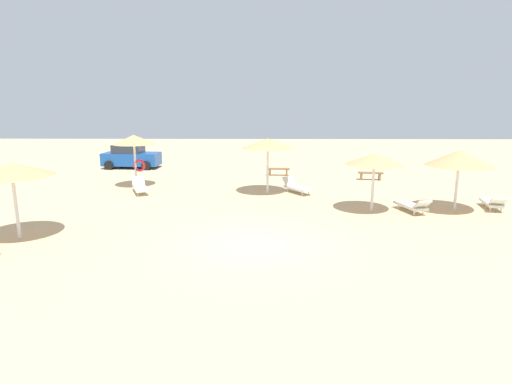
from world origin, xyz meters
TOP-DOWN VIEW (x-y plane):
  - ground_plane at (0.00, 0.00)m, footprint 80.00×80.00m
  - parasol_0 at (-8.41, 0.57)m, footprint 2.80×2.80m
  - parasol_1 at (0.53, 8.12)m, footprint 2.79×2.79m
  - parasol_2 at (5.11, 4.49)m, footprint 2.53×2.53m
  - parasol_3 at (8.82, 4.63)m, footprint 2.84×2.84m
  - parasol_4 at (-6.91, 9.76)m, footprint 2.34×2.34m
  - lounger_1 at (2.08, 8.30)m, footprint 1.59×1.90m
  - lounger_2 at (6.85, 4.38)m, footprint 1.14×1.99m
  - lounger_3 at (10.68, 4.96)m, footprint 1.01×1.98m
  - lounger_4 at (-6.26, 8.18)m, footprint 1.33×1.97m
  - bench_0 at (6.95, 12.08)m, footprint 1.54×0.61m
  - bench_1 at (1.30, 13.56)m, footprint 1.52×0.49m
  - parked_car at (-9.30, 16.55)m, footprint 4.09×2.17m

SIDE VIEW (x-z plane):
  - ground_plane at x=0.00m, z-range 0.00..0.00m
  - lounger_3 at x=10.68m, z-range -0.05..0.68m
  - lounger_2 at x=6.85m, z-range -0.05..0.69m
  - lounger_4 at x=-6.26m, z-range -0.06..0.70m
  - lounger_1 at x=2.08m, z-range -0.06..0.71m
  - bench_0 at x=6.95m, z-range 0.10..0.59m
  - bench_1 at x=1.30m, z-range 0.10..0.59m
  - parked_car at x=-9.30m, z-range -0.04..1.68m
  - parasol_2 at x=5.11m, z-range 1.04..3.65m
  - parasol_3 at x=8.82m, z-range 1.01..3.75m
  - parasol_0 at x=-8.41m, z-range 1.12..3.85m
  - parasol_4 at x=-6.91m, z-range 1.17..4.12m
  - parasol_1 at x=0.53m, z-range 1.19..4.10m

